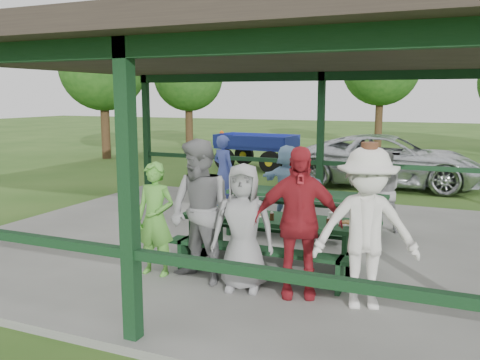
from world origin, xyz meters
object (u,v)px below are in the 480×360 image
at_px(spectator_blue, 224,171).
at_px(pickup_truck, 389,161).
at_px(contestant_grey_mid, 243,227).
at_px(contestant_grey_left, 200,212).
at_px(picnic_table_far, 306,207).
at_px(contestant_red, 298,222).
at_px(spectator_grey, 382,191).
at_px(contestant_white_fedora, 366,228).
at_px(picnic_table_near, 271,236).
at_px(contestant_green, 155,219).
at_px(farm_trailer, 256,150).
at_px(spectator_lblue, 287,182).

relative_size(spectator_blue, pickup_truck, 0.30).
bearing_deg(contestant_grey_mid, contestant_grey_left, 166.75).
distance_m(picnic_table_far, contestant_red, 2.95).
bearing_deg(spectator_grey, contestant_white_fedora, 76.68).
xyz_separation_m(contestant_red, spectator_grey, (0.54, 3.55, -0.20)).
xyz_separation_m(picnic_table_near, contestant_white_fedora, (1.47, -0.87, 0.47)).
relative_size(contestant_green, spectator_grey, 1.07).
relative_size(spectator_grey, farm_trailer, 0.39).
distance_m(picnic_table_far, contestant_green, 3.18).
bearing_deg(contestant_grey_mid, spectator_lblue, 87.07).
distance_m(contestant_grey_mid, spectator_grey, 3.83).
bearing_deg(contestant_grey_left, farm_trailer, 124.65).
relative_size(spectator_lblue, spectator_blue, 0.94).
bearing_deg(spectator_lblue, picnic_table_near, 120.91).
distance_m(contestant_red, pickup_truck, 9.06).
distance_m(contestant_green, pickup_truck, 9.32).
height_order(picnic_table_near, spectator_blue, spectator_blue).
bearing_deg(contestant_red, contestant_grey_left, 164.42).
bearing_deg(farm_trailer, spectator_grey, -48.62).
distance_m(picnic_table_near, spectator_grey, 2.97).
relative_size(picnic_table_far, contestant_grey_left, 1.47).
bearing_deg(spectator_grey, spectator_blue, -30.37).
xyz_separation_m(contestant_red, spectator_lblue, (-1.32, 3.69, -0.18)).
height_order(picnic_table_far, farm_trailer, farm_trailer).
bearing_deg(contestant_grey_mid, picnic_table_near, 74.45).
relative_size(picnic_table_near, pickup_truck, 0.49).
distance_m(picnic_table_near, farm_trailer, 10.81).
bearing_deg(contestant_grey_left, spectator_blue, 128.28).
relative_size(picnic_table_far, spectator_blue, 1.75).
bearing_deg(picnic_table_far, contestant_grey_left, -101.86).
bearing_deg(contestant_green, farm_trailer, 102.42).
relative_size(contestant_grey_mid, farm_trailer, 0.43).
distance_m(contestant_grey_left, farm_trailer, 11.45).
relative_size(contestant_red, pickup_truck, 0.35).
bearing_deg(farm_trailer, contestant_green, -70.50).
relative_size(picnic_table_far, spectator_lblue, 1.87).
distance_m(contestant_red, farm_trailer, 11.84).
height_order(contestant_grey_left, contestant_grey_mid, contestant_grey_left).
bearing_deg(picnic_table_far, contestant_grey_mid, -90.02).
relative_size(contestant_grey_left, contestant_grey_mid, 1.17).
height_order(picnic_table_near, contestant_red, contestant_red).
bearing_deg(contestant_red, picnic_table_far, 84.74).
distance_m(picnic_table_near, contestant_green, 1.66).
distance_m(contestant_grey_mid, pickup_truck, 9.17).
bearing_deg(contestant_white_fedora, picnic_table_near, 131.10).
bearing_deg(pickup_truck, contestant_green, 165.74).
xyz_separation_m(contestant_white_fedora, spectator_blue, (-3.84, 4.37, -0.14)).
bearing_deg(farm_trailer, spectator_blue, -69.61).
bearing_deg(contestant_red, farm_trailer, 94.80).
relative_size(picnic_table_far, contestant_green, 1.79).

